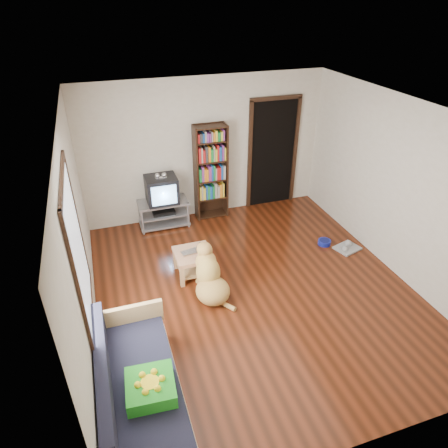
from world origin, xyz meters
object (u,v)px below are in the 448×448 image
object	(u,v)px
green_cushion	(151,387)
bookshelf	(211,168)
sofa	(138,389)
dog_bowl	(324,242)
crt_tv	(161,189)
grey_rag	(347,248)
dog	(210,278)
laptop	(193,253)
coffee_table	(193,259)
tv_stand	(164,213)

from	to	relation	value
green_cushion	bookshelf	size ratio (longest dim) A/B	0.26
sofa	dog_bowl	bearing A→B (deg)	31.19
green_cushion	crt_tv	world-z (taller)	crt_tv
green_cushion	grey_rag	bearing A→B (deg)	33.95
sofa	dog	world-z (taller)	sofa
laptop	dog_bowl	size ratio (longest dim) A/B	1.53
grey_rag	bookshelf	xyz separation A→B (m)	(-1.87, 1.86, 0.99)
laptop	crt_tv	size ratio (longest dim) A/B	0.58
green_cushion	coffee_table	size ratio (longest dim) A/B	0.86
tv_stand	sofa	bearing A→B (deg)	-105.02
green_cushion	coffee_table	bearing A→B (deg)	70.31
tv_stand	sofa	distance (m)	3.76
green_cushion	sofa	size ratio (longest dim) A/B	0.26
dog_bowl	crt_tv	size ratio (longest dim) A/B	0.38
grey_rag	crt_tv	distance (m)	3.42
laptop	grey_rag	bearing A→B (deg)	-12.04
grey_rag	tv_stand	distance (m)	3.33
grey_rag	bookshelf	bearing A→B (deg)	135.06
grey_rag	bookshelf	distance (m)	2.81
dog_bowl	green_cushion	bearing A→B (deg)	-145.37
green_cushion	grey_rag	size ratio (longest dim) A/B	1.18
dog_bowl	bookshelf	world-z (taller)	bookshelf
grey_rag	tv_stand	size ratio (longest dim) A/B	0.44
dog_bowl	dog	size ratio (longest dim) A/B	0.24
crt_tv	dog	distance (m)	2.21
dog	dog_bowl	bearing A→B (deg)	15.10
dog_bowl	crt_tv	world-z (taller)	crt_tv
crt_tv	coffee_table	world-z (taller)	crt_tv
crt_tv	tv_stand	bearing A→B (deg)	-90.00
laptop	tv_stand	bearing A→B (deg)	85.96
green_cushion	laptop	bearing A→B (deg)	70.02
dog_bowl	grey_rag	size ratio (longest dim) A/B	0.55
grey_rag	sofa	size ratio (longest dim) A/B	0.22
bookshelf	dog	world-z (taller)	bookshelf
dog_bowl	dog	xyz separation A→B (m)	(-2.26, -0.61, 0.24)
dog_bowl	bookshelf	bearing A→B (deg)	134.16
green_cushion	tv_stand	size ratio (longest dim) A/B	0.52
tv_stand	grey_rag	bearing A→B (deg)	-32.13
laptop	dog_bowl	bearing A→B (deg)	-6.33
sofa	bookshelf	bearing A→B (deg)	62.68
dog	grey_rag	bearing A→B (deg)	7.99
grey_rag	dog	bearing A→B (deg)	-172.01
grey_rag	crt_tv	bearing A→B (deg)	147.55
sofa	crt_tv	bearing A→B (deg)	75.07
green_cushion	tv_stand	world-z (taller)	green_cushion
laptop	dog_bowl	distance (m)	2.40
green_cushion	bookshelf	distance (m)	4.36
tv_stand	laptop	bearing A→B (deg)	-84.76
dog_bowl	tv_stand	size ratio (longest dim) A/B	0.24
laptop	dog	distance (m)	0.52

